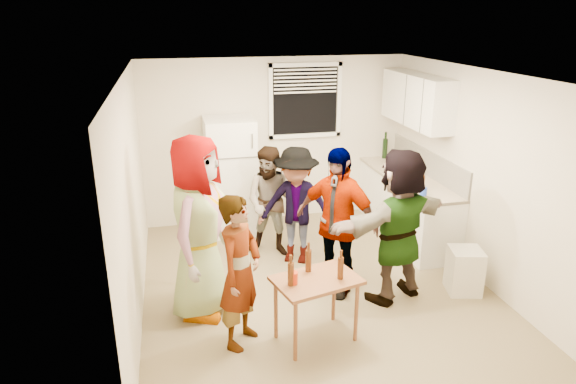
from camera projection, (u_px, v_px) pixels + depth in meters
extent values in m
cube|color=white|center=(231.00, 176.00, 7.47)|extent=(0.70, 0.70, 1.70)
cube|color=white|center=(406.00, 207.00, 7.46)|extent=(0.60, 2.20, 0.86)
cube|color=#C5B39B|center=(408.00, 177.00, 7.31)|extent=(0.64, 2.22, 0.04)
cube|color=#B4AFA5|center=(428.00, 163.00, 7.31)|extent=(0.03, 2.20, 0.36)
cube|color=white|center=(416.00, 100.00, 7.17)|extent=(0.34, 1.60, 0.70)
cylinder|color=white|center=(407.00, 176.00, 7.30)|extent=(0.13, 0.13, 0.29)
cylinder|color=black|center=(384.00, 158.00, 8.21)|extent=(0.08, 0.08, 0.31)
cylinder|color=#47230C|center=(422.00, 190.00, 6.72)|extent=(0.05, 0.05, 0.21)
cylinder|color=#2141BB|center=(423.00, 197.00, 6.49)|extent=(0.09, 0.09, 0.12)
cube|color=#DAD555|center=(404.00, 159.00, 7.90)|extent=(0.02, 0.17, 0.14)
cube|color=beige|center=(464.00, 272.00, 5.97)|extent=(0.44, 0.44, 0.53)
cylinder|color=#47230C|center=(340.00, 278.00, 4.95)|extent=(0.06, 0.06, 0.22)
cylinder|color=#B62908|center=(293.00, 284.00, 4.85)|extent=(0.09, 0.09, 0.12)
imported|color=gray|center=(204.00, 310.00, 5.66)|extent=(2.21, 1.72, 0.63)
imported|color=#141933|center=(242.00, 341.00, 5.13)|extent=(1.58, 1.37, 0.37)
imported|color=#523623|center=(272.00, 253.00, 7.01)|extent=(1.29, 1.65, 0.56)
imported|color=#3E3F44|center=(296.00, 260.00, 6.80)|extent=(1.57, 1.82, 0.57)
imported|color=black|center=(334.00, 289.00, 6.08)|extent=(1.96, 1.95, 0.42)
imported|color=#CA6F51|center=(393.00, 296.00, 5.95)|extent=(2.15, 2.23, 0.52)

